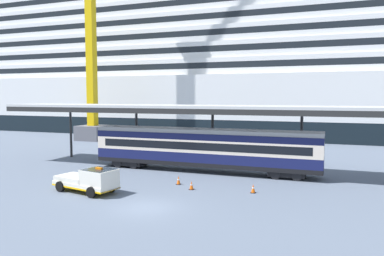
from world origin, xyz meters
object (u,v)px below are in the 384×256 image
train_carriage (204,148)px  traffic_cone_near (253,189)px  cruise_ship (269,69)px  traffic_cone_mid (179,180)px  service_truck (90,180)px  dockside_crane (94,6)px  traffic_cone_far (191,185)px  quay_bollard (77,183)px

train_carriage → traffic_cone_near: size_ratio=32.04×
cruise_ship → traffic_cone_mid: bearing=-90.2°
cruise_ship → service_truck: size_ratio=31.59×
traffic_cone_mid → dockside_crane: size_ratio=0.01×
dockside_crane → service_truck: bearing=-56.4°
traffic_cone_near → traffic_cone_far: traffic_cone_near is taller
train_carriage → traffic_cone_near: 9.02m
service_truck → traffic_cone_near: (11.44, 4.17, -0.66)m
dockside_crane → traffic_cone_far: bearing=-44.5°
service_truck → traffic_cone_far: (6.76, 3.53, -0.66)m
traffic_cone_near → traffic_cone_far: size_ratio=1.01×
train_carriage → traffic_cone_near: bearing=-46.5°
traffic_cone_far → quay_bollard: size_ratio=0.70×
cruise_ship → quay_bollard: 51.45m
traffic_cone_near → traffic_cone_far: 4.73m
traffic_cone_near → quay_bollard: bearing=-164.0°
cruise_ship → traffic_cone_far: (1.45, -46.50, -12.08)m
train_carriage → cruise_ship: bearing=90.1°
traffic_cone_mid → dockside_crane: dockside_crane is taller
cruise_ship → dockside_crane: (-24.67, -20.86, 9.15)m
traffic_cone_mid → traffic_cone_far: size_ratio=1.06×
traffic_cone_near → quay_bollard: (-13.02, -3.72, 0.18)m
service_truck → dockside_crane: 40.61m
traffic_cone_far → quay_bollard: (-8.33, -3.08, 0.18)m
service_truck → quay_bollard: 1.71m
service_truck → quay_bollard: (-1.58, 0.45, -0.47)m
train_carriage → traffic_cone_mid: bearing=-92.1°
quay_bollard → dockside_crane: bearing=121.8°
cruise_ship → dockside_crane: size_ratio=2.58×
service_truck → traffic_cone_far: 7.65m
train_carriage → traffic_cone_far: train_carriage is taller
traffic_cone_near → quay_bollard: 13.54m
train_carriage → service_truck: size_ratio=3.96×
traffic_cone_near → traffic_cone_far: bearing=-172.2°
cruise_ship → dockside_crane: 33.58m
traffic_cone_near → service_truck: bearing=-160.0°
service_truck → dockside_crane: (-19.37, 29.17, 20.57)m
cruise_ship → train_carriage: 40.75m
service_truck → traffic_cone_far: bearing=27.6°
traffic_cone_near → traffic_cone_mid: bearing=174.7°
train_carriage → traffic_cone_mid: size_ratio=30.37×
traffic_cone_far → traffic_cone_near: bearing=7.8°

